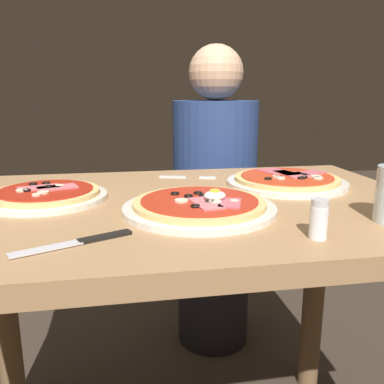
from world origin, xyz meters
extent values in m
cube|color=#9E754C|center=(0.00, 0.00, 0.76)|extent=(1.10, 0.73, 0.04)
cylinder|color=brown|center=(-0.49, 0.31, 0.37)|extent=(0.07, 0.07, 0.74)
cylinder|color=brown|center=(0.49, 0.31, 0.37)|extent=(0.07, 0.07, 0.74)
cylinder|color=silver|center=(0.02, -0.09, 0.78)|extent=(0.31, 0.31, 0.01)
cylinder|color=#DBB26B|center=(0.02, -0.09, 0.79)|extent=(0.27, 0.27, 0.01)
cylinder|color=#B72D19|center=(0.02, -0.09, 0.80)|extent=(0.24, 0.24, 0.00)
torus|color=black|center=(0.00, -0.06, 0.80)|extent=(0.02, 0.02, 0.00)
torus|color=black|center=(0.03, -0.12, 0.80)|extent=(0.02, 0.02, 0.00)
torus|color=black|center=(-0.02, -0.04, 0.80)|extent=(0.02, 0.02, 0.00)
torus|color=black|center=(0.00, -0.14, 0.80)|extent=(0.02, 0.02, 0.00)
torus|color=black|center=(0.02, -0.04, 0.80)|extent=(0.02, 0.02, 0.00)
torus|color=black|center=(0.03, -0.06, 0.80)|extent=(0.02, 0.02, 0.00)
cube|color=#D16B70|center=(0.02, -0.13, 0.80)|extent=(0.06, 0.10, 0.00)
cube|color=#C65B66|center=(0.07, -0.13, 0.80)|extent=(0.06, 0.08, 0.00)
cylinder|color=beige|center=(0.08, -0.12, 0.80)|extent=(0.02, 0.02, 0.00)
cylinder|color=beige|center=(0.04, -0.12, 0.80)|extent=(0.02, 0.02, 0.00)
cylinder|color=beige|center=(-0.02, -0.10, 0.80)|extent=(0.03, 0.03, 0.00)
ellipsoid|color=white|center=(0.05, -0.10, 0.81)|extent=(0.04, 0.03, 0.02)
cylinder|color=yellow|center=(0.05, -0.10, 0.82)|extent=(0.02, 0.02, 0.00)
cylinder|color=silver|center=(-0.30, 0.06, 0.78)|extent=(0.27, 0.27, 0.01)
cylinder|color=#DBB26B|center=(-0.30, 0.06, 0.79)|extent=(0.23, 0.23, 0.01)
cylinder|color=#A82314|center=(-0.30, 0.06, 0.80)|extent=(0.21, 0.21, 0.00)
torus|color=black|center=(-0.31, 0.11, 0.80)|extent=(0.02, 0.02, 0.00)
torus|color=black|center=(-0.30, 0.08, 0.80)|extent=(0.02, 0.02, 0.00)
torus|color=black|center=(-0.34, 0.05, 0.80)|extent=(0.02, 0.02, 0.00)
torus|color=black|center=(-0.34, 0.11, 0.80)|extent=(0.02, 0.02, 0.00)
cube|color=#D16B70|center=(-0.32, 0.07, 0.80)|extent=(0.10, 0.07, 0.00)
cube|color=#D16B70|center=(-0.28, 0.06, 0.80)|extent=(0.10, 0.07, 0.00)
cylinder|color=beige|center=(-0.30, 0.02, 0.80)|extent=(0.02, 0.02, 0.00)
cylinder|color=beige|center=(-0.31, 0.00, 0.80)|extent=(0.02, 0.02, 0.00)
cylinder|color=beige|center=(-0.35, 0.05, 0.80)|extent=(0.02, 0.02, 0.00)
cylinder|color=beige|center=(-0.27, 0.08, 0.80)|extent=(0.02, 0.02, 0.00)
cylinder|color=silver|center=(0.29, 0.11, 0.78)|extent=(0.31, 0.31, 0.01)
cylinder|color=#DBB26B|center=(0.29, 0.11, 0.79)|extent=(0.27, 0.27, 0.01)
cylinder|color=red|center=(0.29, 0.11, 0.80)|extent=(0.24, 0.24, 0.00)
torus|color=black|center=(0.32, 0.07, 0.80)|extent=(0.02, 0.02, 0.00)
torus|color=black|center=(0.31, 0.07, 0.80)|extent=(0.02, 0.02, 0.00)
torus|color=black|center=(0.33, 0.11, 0.80)|extent=(0.02, 0.02, 0.00)
torus|color=black|center=(0.22, 0.07, 0.80)|extent=(0.02, 0.02, 0.00)
torus|color=black|center=(0.26, 0.09, 0.80)|extent=(0.02, 0.02, 0.00)
cube|color=#C65B66|center=(0.36, 0.13, 0.80)|extent=(0.09, 0.07, 0.00)
cube|color=#D16B70|center=(0.30, 0.13, 0.80)|extent=(0.06, 0.08, 0.00)
cube|color=#D16B70|center=(0.31, 0.11, 0.80)|extent=(0.07, 0.08, 0.00)
cube|color=#C65B66|center=(0.27, 0.17, 0.80)|extent=(0.09, 0.09, 0.00)
cylinder|color=beige|center=(0.35, 0.06, 0.80)|extent=(0.03, 0.03, 0.00)
cylinder|color=beige|center=(0.25, 0.07, 0.80)|extent=(0.02, 0.02, 0.00)
cylinder|color=beige|center=(0.25, 0.09, 0.80)|extent=(0.02, 0.02, 0.00)
cylinder|color=beige|center=(0.35, 0.08, 0.80)|extent=(0.03, 0.03, 0.00)
cube|color=silver|center=(0.01, 0.25, 0.78)|extent=(0.08, 0.03, 0.00)
cube|color=silver|center=(0.10, 0.22, 0.78)|extent=(0.04, 0.01, 0.00)
cube|color=silver|center=(0.10, 0.23, 0.78)|extent=(0.04, 0.01, 0.00)
cube|color=silver|center=(0.10, 0.23, 0.78)|extent=(0.04, 0.01, 0.00)
cube|color=silver|center=(0.10, 0.23, 0.78)|extent=(0.04, 0.01, 0.00)
cube|color=silver|center=(-0.25, -0.26, 0.78)|extent=(0.11, 0.06, 0.00)
cube|color=black|center=(-0.17, -0.22, 0.78)|extent=(0.09, 0.05, 0.01)
cylinder|color=white|center=(0.18, -0.28, 0.80)|extent=(0.03, 0.03, 0.05)
cylinder|color=silver|center=(0.18, -0.28, 0.84)|extent=(0.03, 0.03, 0.01)
cylinder|color=black|center=(0.22, 0.64, 0.23)|extent=(0.29, 0.29, 0.46)
cylinder|color=navy|center=(0.22, 0.64, 0.72)|extent=(0.32, 0.32, 0.52)
sphere|color=tan|center=(0.22, 0.64, 1.08)|extent=(0.20, 0.20, 0.20)
camera|label=1|loc=(-0.13, -0.87, 1.01)|focal=38.43mm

